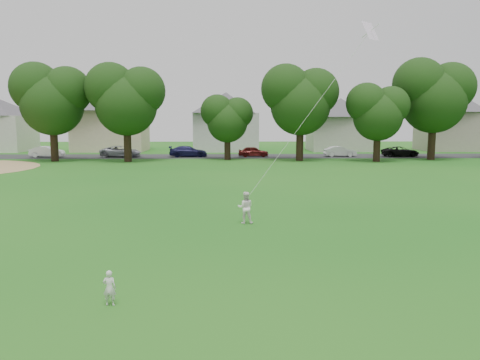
{
  "coord_description": "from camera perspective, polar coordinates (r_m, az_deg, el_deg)",
  "views": [
    {
      "loc": [
        0.35,
        -13.66,
        4.32
      ],
      "look_at": [
        0.73,
        2.0,
        2.3
      ],
      "focal_mm": 35.0,
      "sensor_mm": 36.0,
      "label": 1
    }
  ],
  "objects": [
    {
      "name": "tree_row",
      "position": [
        49.74,
        -0.69,
        9.89
      ],
      "size": [
        80.51,
        9.31,
        11.19
      ],
      "color": "black",
      "rests_on": "ground"
    },
    {
      "name": "kite",
      "position": [
        19.25,
        8.03,
        7.44
      ],
      "size": [
        2.9,
        0.85,
        8.38
      ],
      "color": "silver",
      "rests_on": "ground"
    },
    {
      "name": "parked_cars",
      "position": [
        54.95,
        -5.83,
        3.47
      ],
      "size": [
        55.35,
        2.27,
        1.29
      ],
      "color": "black",
      "rests_on": "ground"
    },
    {
      "name": "house_row",
      "position": [
        65.69,
        -3.08,
        7.82
      ],
      "size": [
        76.95,
        13.76,
        10.12
      ],
      "color": "silver",
      "rests_on": "ground"
    },
    {
      "name": "older_boy",
      "position": [
        19.59,
        0.67,
        -3.38
      ],
      "size": [
        0.67,
        0.53,
        1.35
      ],
      "primitive_type": "imported",
      "rotation": [
        0.0,
        0.0,
        3.11
      ],
      "color": "white",
      "rests_on": "ground"
    },
    {
      "name": "ground",
      "position": [
        14.33,
        -2.78,
        -10.21
      ],
      "size": [
        160.0,
        160.0,
        0.0
      ],
      "primitive_type": "plane",
      "color": "#145B15",
      "rests_on": "ground"
    },
    {
      "name": "street",
      "position": [
        55.83,
        -1.74,
        2.92
      ],
      "size": [
        90.0,
        7.0,
        0.01
      ],
      "primitive_type": "cube",
      "color": "#2D2D30",
      "rests_on": "ground"
    },
    {
      "name": "toddler",
      "position": [
        11.6,
        -15.62,
        -12.56
      ],
      "size": [
        0.32,
        0.22,
        0.85
      ],
      "primitive_type": "imported",
      "rotation": [
        0.0,
        0.0,
        3.09
      ],
      "color": "silver",
      "rests_on": "ground"
    }
  ]
}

